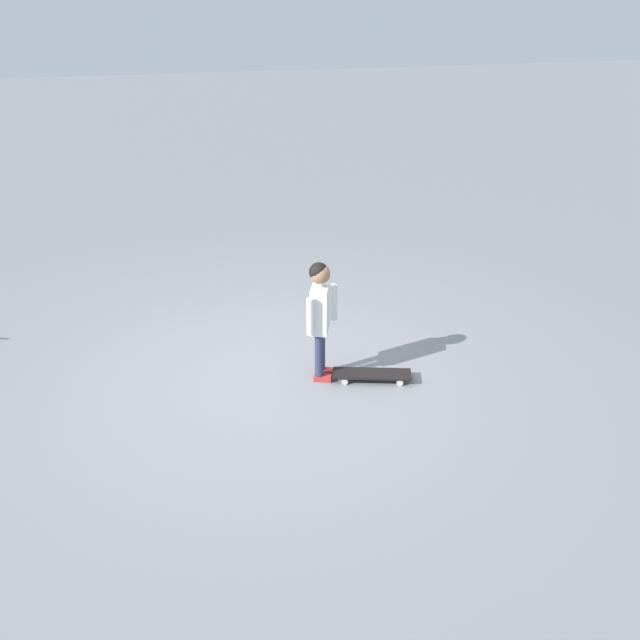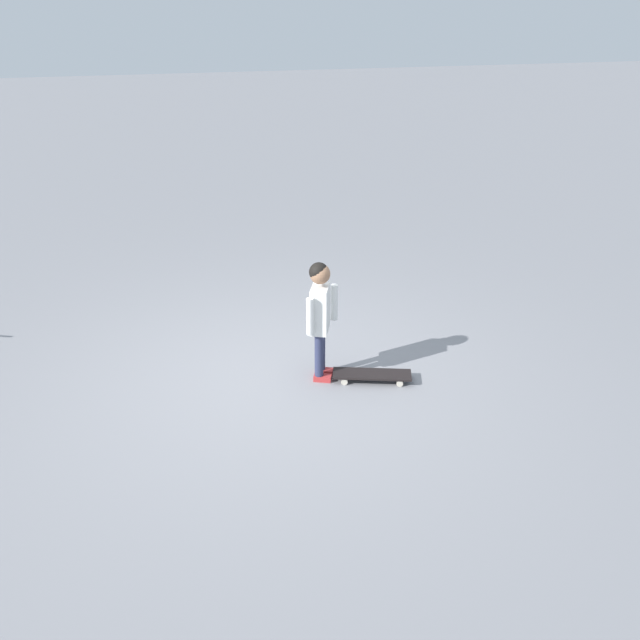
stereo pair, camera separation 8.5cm
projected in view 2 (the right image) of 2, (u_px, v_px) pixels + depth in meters
ground_plane at (270, 380)px, 5.97m from camera, size 50.00×50.00×0.00m
child_person at (320, 308)px, 5.74m from camera, size 0.29×0.33×1.06m
skateboard at (372, 375)px, 5.94m from camera, size 0.39×0.70×0.07m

